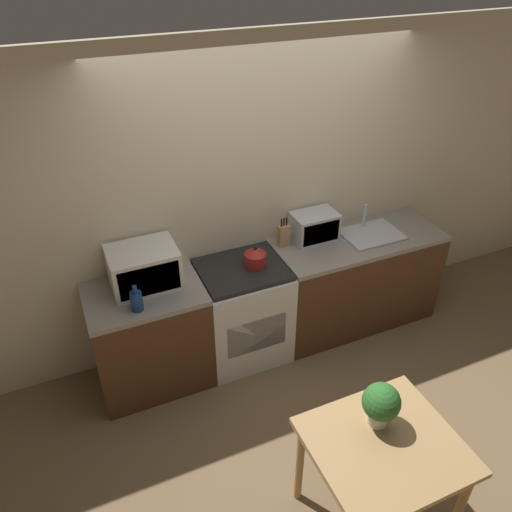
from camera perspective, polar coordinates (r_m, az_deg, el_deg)
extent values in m
plane|color=brown|center=(4.27, 5.85, -14.67)|extent=(16.00, 16.00, 0.00)
cube|color=beige|center=(4.14, 0.56, 6.71)|extent=(10.00, 0.06, 2.60)
cube|color=#4C2D19|center=(4.11, -11.96, -9.22)|extent=(0.88, 0.62, 0.86)
cube|color=gray|center=(3.82, -12.74, -4.27)|extent=(0.88, 0.62, 0.04)
cube|color=#4C2D19|center=(4.70, 11.08, -2.88)|extent=(1.51, 0.62, 0.86)
cube|color=gray|center=(4.45, 11.70, 1.78)|extent=(1.51, 0.62, 0.04)
cube|color=silver|center=(4.26, -1.56, -6.51)|extent=(0.71, 0.62, 0.86)
cube|color=black|center=(3.99, -1.66, -1.56)|extent=(0.68, 0.57, 0.04)
cube|color=black|center=(4.05, 0.08, -9.02)|extent=(0.51, 0.02, 0.32)
cylinder|color=maroon|center=(3.97, -0.08, -0.39)|extent=(0.18, 0.18, 0.11)
cone|color=maroon|center=(3.93, -0.08, 0.55)|extent=(0.17, 0.17, 0.05)
sphere|color=black|center=(3.91, -0.08, 0.96)|extent=(0.03, 0.03, 0.03)
cube|color=silver|center=(3.81, -12.72, -1.23)|extent=(0.50, 0.39, 0.31)
cube|color=black|center=(3.66, -12.07, -2.77)|extent=(0.44, 0.01, 0.24)
cylinder|color=navy|center=(3.61, -13.48, -5.04)|extent=(0.09, 0.09, 0.15)
cylinder|color=navy|center=(3.55, -13.70, -3.75)|extent=(0.03, 0.03, 0.06)
cube|color=tan|center=(4.20, 3.17, 2.34)|extent=(0.10, 0.06, 0.19)
cylinder|color=black|center=(4.13, 2.93, 3.83)|extent=(0.01, 0.01, 0.07)
cylinder|color=black|center=(4.14, 3.23, 3.90)|extent=(0.01, 0.01, 0.07)
cylinder|color=black|center=(4.15, 3.52, 3.96)|extent=(0.01, 0.01, 0.07)
cube|color=silver|center=(4.31, 6.65, 3.41)|extent=(0.38, 0.26, 0.24)
cube|color=black|center=(4.22, 7.45, 2.63)|extent=(0.34, 0.01, 0.19)
cube|color=silver|center=(4.50, 13.06, 2.43)|extent=(0.50, 0.38, 0.02)
cylinder|color=silver|center=(4.53, 12.30, 4.53)|extent=(0.03, 0.03, 0.22)
cube|color=tan|center=(3.08, 14.56, -20.30)|extent=(0.83, 0.75, 0.04)
cylinder|color=tan|center=(3.44, 22.20, -25.20)|extent=(0.05, 0.05, 0.72)
cylinder|color=tan|center=(3.40, 5.03, -22.53)|extent=(0.05, 0.05, 0.72)
cylinder|color=tan|center=(3.67, 15.37, -18.17)|extent=(0.05, 0.05, 0.72)
cylinder|color=beige|center=(3.11, 13.78, -17.48)|extent=(0.12, 0.12, 0.08)
sphere|color=#2D6B28|center=(3.01, 14.13, -15.86)|extent=(0.22, 0.22, 0.22)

